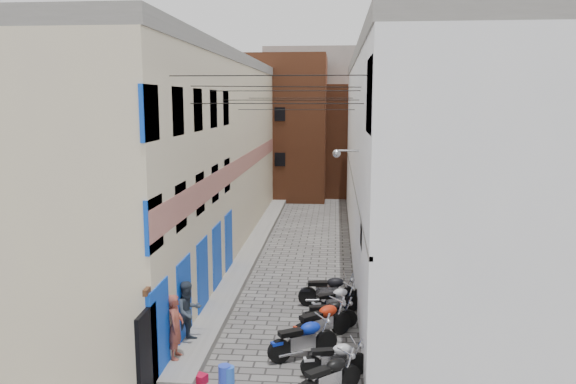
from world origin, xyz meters
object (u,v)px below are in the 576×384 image
(motorcycle_e, at_px, (329,312))
(motorcycle_f, at_px, (335,299))
(motorcycle_b, at_px, (335,357))
(motorcycle_a, at_px, (329,375))
(red_crate, at_px, (199,379))
(motorcycle_d, at_px, (322,320))
(water_jug_far, at_px, (229,375))
(motorcycle_g, at_px, (329,289))
(water_jug_near, at_px, (225,375))
(person_a, at_px, (175,326))
(person_b, at_px, (188,311))
(motorcycle_c, at_px, (303,337))

(motorcycle_e, height_order, motorcycle_f, motorcycle_f)
(motorcycle_b, bearing_deg, motorcycle_a, -20.24)
(red_crate, bearing_deg, motorcycle_d, 43.33)
(motorcycle_b, height_order, water_jug_far, motorcycle_b)
(motorcycle_d, height_order, water_jug_far, motorcycle_d)
(motorcycle_f, height_order, motorcycle_g, motorcycle_g)
(red_crate, bearing_deg, motorcycle_a, -6.70)
(motorcycle_a, distance_m, water_jug_near, 2.61)
(person_a, distance_m, water_jug_far, 1.94)
(motorcycle_b, relative_size, water_jug_near, 3.66)
(person_b, xyz_separation_m, water_jug_near, (1.38, -1.86, -0.87))
(motorcycle_f, xyz_separation_m, red_crate, (-3.32, -4.77, -0.41))
(motorcycle_b, relative_size, person_a, 1.03)
(motorcycle_e, xyz_separation_m, water_jug_far, (-2.40, -3.66, -0.28))
(motorcycle_g, bearing_deg, person_a, -45.82)
(motorcycle_b, xyz_separation_m, red_crate, (-3.33, -0.66, -0.40))
(person_b, distance_m, red_crate, 2.23)
(motorcycle_f, relative_size, motorcycle_g, 0.87)
(person_a, distance_m, person_b, 1.06)
(motorcycle_a, height_order, water_jug_far, motorcycle_a)
(person_a, height_order, water_jug_far, person_a)
(motorcycle_e, height_order, motorcycle_g, motorcycle_g)
(motorcycle_c, distance_m, motorcycle_g, 4.03)
(water_jug_near, bearing_deg, motorcycle_d, 50.26)
(person_a, bearing_deg, motorcycle_f, -48.57)
(motorcycle_g, bearing_deg, person_b, -52.52)
(motorcycle_f, relative_size, person_b, 1.06)
(person_b, bearing_deg, motorcycle_d, -34.64)
(motorcycle_b, relative_size, motorcycle_f, 0.98)
(motorcycle_b, bearing_deg, motorcycle_g, 169.87)
(motorcycle_c, bearing_deg, motorcycle_b, 12.05)
(motorcycle_b, xyz_separation_m, water_jug_far, (-2.60, -0.66, -0.29))
(person_a, bearing_deg, motorcycle_e, -56.51)
(motorcycle_a, bearing_deg, motorcycle_e, 140.71)
(motorcycle_d, xyz_separation_m, red_crate, (-2.94, -2.77, -0.50))
(motorcycle_f, distance_m, person_b, 5.03)
(motorcycle_g, relative_size, water_jug_near, 4.29)
(motorcycle_b, bearing_deg, person_a, -104.80)
(water_jug_near, relative_size, red_crate, 1.34)
(motorcycle_f, bearing_deg, motorcycle_e, -39.44)
(motorcycle_f, bearing_deg, water_jug_far, -58.48)
(motorcycle_a, distance_m, motorcycle_d, 3.16)
(person_b, bearing_deg, motorcycle_c, -53.24)
(motorcycle_f, bearing_deg, person_a, -76.11)
(person_a, relative_size, water_jug_near, 3.54)
(motorcycle_e, height_order, red_crate, motorcycle_e)
(motorcycle_b, height_order, person_a, person_a)
(motorcycle_c, height_order, motorcycle_e, motorcycle_c)
(motorcycle_a, bearing_deg, motorcycle_f, 138.47)
(red_crate, bearing_deg, motorcycle_f, 55.18)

